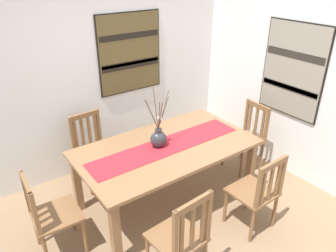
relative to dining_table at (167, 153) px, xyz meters
name	(u,v)px	position (x,y,z in m)	size (l,w,h in m)	color
ground_plane	(192,237)	(-0.11, -0.61, -0.67)	(6.40, 6.40, 0.03)	#8E7051
wall_back	(102,67)	(-0.11, 1.25, 0.70)	(6.40, 0.12, 2.70)	white
wall_side	(322,78)	(1.75, -0.61, 0.70)	(0.12, 6.40, 2.70)	white
dining_table	(167,153)	(0.00, 0.00, 0.00)	(1.94, 1.08, 0.75)	#8E6642
table_runner	(166,146)	(0.00, 0.00, 0.10)	(1.78, 0.36, 0.01)	#B7232D
centerpiece_vase	(159,137)	(-0.07, 0.04, 0.20)	(0.33, 0.22, 0.70)	#333338
chair_0	(247,136)	(1.30, -0.03, -0.19)	(0.45, 0.45, 0.91)	brown
chair_1	(181,237)	(-0.51, -0.92, -0.18)	(0.45, 0.45, 0.95)	brown
chair_2	(50,214)	(-1.31, 0.01, -0.19)	(0.44, 0.44, 0.88)	brown
chair_3	(257,192)	(0.50, -0.88, -0.19)	(0.43, 0.43, 0.89)	brown
chair_4	(92,149)	(-0.51, 0.87, -0.18)	(0.45, 0.45, 0.91)	brown
painting_on_back_wall	(130,53)	(0.26, 1.18, 0.83)	(0.90, 0.05, 1.03)	black
painting_on_side_wall	(293,70)	(1.68, -0.28, 0.71)	(0.05, 0.83, 1.14)	black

